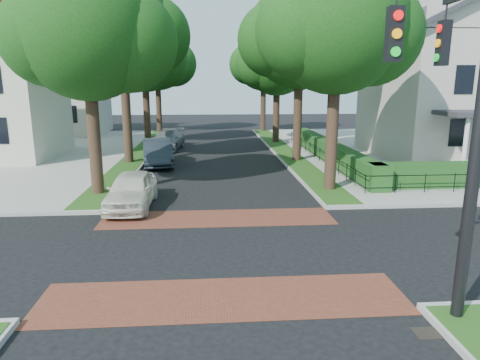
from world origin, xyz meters
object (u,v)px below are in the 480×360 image
parked_car_middle (158,152)px  parked_car_front (131,190)px  parked_car_rear (167,140)px  traffic_signal (466,106)px

parked_car_middle → parked_car_front: bearing=-98.6°
parked_car_front → parked_car_middle: 9.55m
parked_car_front → parked_car_rear: bearing=91.0°
traffic_signal → parked_car_middle: bearing=114.1°
traffic_signal → parked_car_front: 13.28m
traffic_signal → parked_car_middle: size_ratio=1.58×
parked_car_middle → parked_car_rear: 6.65m
parked_car_rear → parked_car_middle: bearing=-83.0°
parked_car_middle → parked_car_rear: size_ratio=0.97×
parked_car_front → parked_car_middle: parked_car_middle is taller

